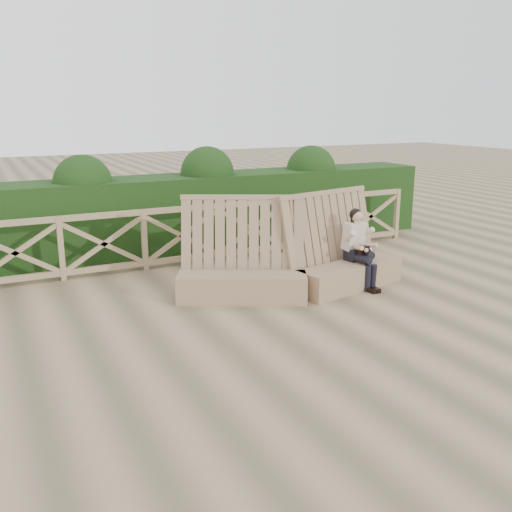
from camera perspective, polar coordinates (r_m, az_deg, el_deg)
name	(u,v)px	position (r m, az deg, el deg)	size (l,w,h in m)	color
ground	(271,328)	(7.66, 1.50, -7.19)	(60.00, 60.00, 0.00)	brown
bench	(296,269)	(8.96, 4.00, -1.30)	(3.80, 1.55, 1.55)	#8B6C4F
woman	(359,245)	(9.37, 10.22, 1.09)	(0.39, 0.78, 1.27)	black
guardrail	(182,236)	(10.58, -7.40, 2.03)	(10.10, 0.09, 1.10)	#8C7251
hedge	(162,214)	(11.66, -9.39, 4.13)	(12.00, 1.20, 1.50)	black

